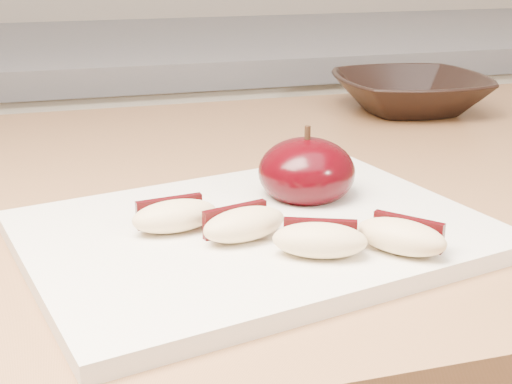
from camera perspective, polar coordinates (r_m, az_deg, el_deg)
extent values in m
cube|color=silver|center=(1.45, -9.14, -7.42)|extent=(2.40, 0.60, 0.90)
cube|color=slate|center=(1.31, -10.26, 11.22)|extent=(2.40, 0.62, 0.04)
cube|color=#966641|center=(0.65, -3.13, -0.72)|extent=(1.64, 0.64, 0.04)
cube|color=silver|center=(0.51, 0.00, -3.33)|extent=(0.36, 0.29, 0.01)
ellipsoid|color=black|center=(0.56, 4.06, 1.62)|extent=(0.10, 0.10, 0.05)
cylinder|color=black|center=(0.55, 4.14, 4.73)|extent=(0.00, 0.00, 0.01)
ellipsoid|color=beige|center=(0.49, -6.51, -1.92)|extent=(0.06, 0.04, 0.02)
cube|color=black|center=(0.51, -6.94, -1.53)|extent=(0.05, 0.01, 0.02)
ellipsoid|color=beige|center=(0.48, -0.94, -2.60)|extent=(0.07, 0.04, 0.02)
cube|color=black|center=(0.49, -1.69, -2.21)|extent=(0.05, 0.02, 0.02)
ellipsoid|color=beige|center=(0.45, 5.11, -3.87)|extent=(0.07, 0.05, 0.02)
cube|color=black|center=(0.47, 5.15, -3.35)|extent=(0.05, 0.02, 0.02)
ellipsoid|color=beige|center=(0.47, 11.51, -3.52)|extent=(0.06, 0.06, 0.02)
cube|color=black|center=(0.48, 12.07, -3.11)|extent=(0.04, 0.04, 0.02)
imported|color=black|center=(0.92, 12.20, 7.75)|extent=(0.20, 0.20, 0.05)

